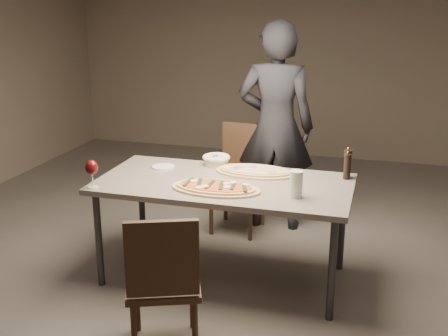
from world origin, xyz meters
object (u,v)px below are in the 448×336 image
(zucchini_pizza, at_px, (216,187))
(ham_pizza, at_px, (255,171))
(bread_basket, at_px, (216,159))
(carafe, at_px, (296,184))
(chair_far, at_px, (241,171))
(dining_table, at_px, (224,189))
(diner, at_px, (276,127))
(pepper_mill_left, at_px, (347,163))
(chair_near, at_px, (163,277))

(zucchini_pizza, xyz_separation_m, ham_pizza, (0.17, 0.44, -0.00))
(bread_basket, bearing_deg, zucchini_pizza, -73.35)
(ham_pizza, bearing_deg, carafe, -58.39)
(chair_far, bearing_deg, ham_pizza, 116.63)
(carafe, bearing_deg, dining_table, 161.76)
(zucchini_pizza, bearing_deg, dining_table, 64.38)
(ham_pizza, height_order, diner, diner)
(pepper_mill_left, xyz_separation_m, diner, (-0.67, 0.74, 0.06))
(carafe, height_order, diner, diner)
(ham_pizza, bearing_deg, zucchini_pizza, -120.85)
(chair_near, height_order, diner, diner)
(chair_near, bearing_deg, pepper_mill_left, 34.35)
(ham_pizza, distance_m, diner, 0.84)
(zucchini_pizza, height_order, diner, diner)
(pepper_mill_left, distance_m, chair_far, 1.19)
(carafe, relative_size, diner, 0.10)
(zucchini_pizza, relative_size, ham_pizza, 1.04)
(carafe, bearing_deg, diner, 107.08)
(zucchini_pizza, bearing_deg, chair_near, -119.00)
(zucchini_pizza, height_order, ham_pizza, zucchini_pizza)
(ham_pizza, height_order, chair_near, chair_near)
(zucchini_pizza, xyz_separation_m, chair_far, (-0.12, 1.15, -0.25))
(pepper_mill_left, bearing_deg, diner, 132.38)
(bread_basket, height_order, carafe, carafe)
(bread_basket, bearing_deg, chair_near, -85.65)
(ham_pizza, xyz_separation_m, chair_far, (-0.29, 0.72, -0.24))
(pepper_mill_left, height_order, chair_far, pepper_mill_left)
(chair_far, distance_m, diner, 0.50)
(carafe, height_order, chair_near, carafe)
(chair_far, relative_size, diner, 0.51)
(chair_near, bearing_deg, zucchini_pizza, 63.66)
(bread_basket, distance_m, pepper_mill_left, 1.00)
(zucchini_pizza, xyz_separation_m, bread_basket, (-0.17, 0.56, 0.03))
(bread_basket, height_order, chair_far, chair_far)
(pepper_mill_left, distance_m, carafe, 0.59)
(diner, bearing_deg, dining_table, 77.39)
(chair_far, bearing_deg, chair_near, 96.10)
(pepper_mill_left, relative_size, chair_far, 0.24)
(dining_table, bearing_deg, diner, 81.82)
(carafe, relative_size, chair_far, 0.19)
(bread_basket, bearing_deg, ham_pizza, -20.03)
(chair_near, bearing_deg, dining_table, 64.29)
(zucchini_pizza, distance_m, ham_pizza, 0.47)
(carafe, relative_size, chair_near, 0.20)
(chair_far, bearing_deg, carafe, 124.59)
(ham_pizza, distance_m, pepper_mill_left, 0.67)
(ham_pizza, xyz_separation_m, pepper_mill_left, (0.66, 0.09, 0.09))
(zucchini_pizza, height_order, pepper_mill_left, pepper_mill_left)
(dining_table, distance_m, pepper_mill_left, 0.91)
(carafe, bearing_deg, zucchini_pizza, -179.18)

